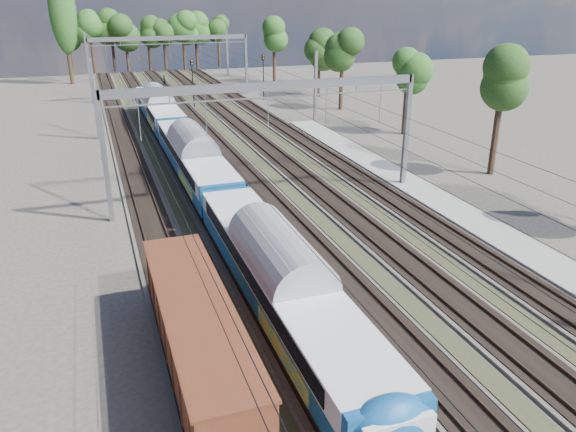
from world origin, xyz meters
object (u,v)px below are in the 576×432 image
object	(u,v)px
worker	(164,81)
signal_far	(263,71)
freight_boxcar	(197,334)
signal_near	(193,77)
emu_train	(194,153)

from	to	relation	value
worker	signal_far	xyz separation A→B (m)	(12.02, -18.68, 3.26)
freight_boxcar	signal_near	world-z (taller)	signal_near
freight_boxcar	signal_far	world-z (taller)	signal_far
freight_boxcar	signal_far	xyz separation A→B (m)	(21.47, 61.10, 2.05)
emu_train	signal_far	xyz separation A→B (m)	(16.97, 36.32, 1.41)
signal_near	signal_far	bearing A→B (deg)	-8.30
freight_boxcar	worker	distance (m)	80.34
emu_train	signal_near	bearing A→B (deg)	79.75
signal_near	signal_far	world-z (taller)	signal_far
freight_boxcar	worker	bearing A→B (deg)	83.24
worker	emu_train	bearing A→B (deg)	150.32
signal_near	signal_far	distance (m)	11.04
emu_train	signal_far	bearing A→B (deg)	64.96
worker	signal_far	world-z (taller)	signal_far
emu_train	signal_far	distance (m)	40.11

